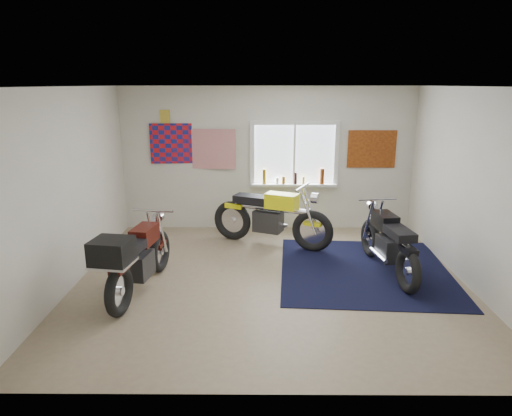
{
  "coord_description": "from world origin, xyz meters",
  "views": [
    {
      "loc": [
        -0.16,
        -6.05,
        2.74
      ],
      "look_at": [
        -0.21,
        0.4,
        0.97
      ],
      "focal_mm": 32.0,
      "sensor_mm": 36.0,
      "label": 1
    }
  ],
  "objects_px": {
    "yellow_triumph": "(271,218)",
    "black_chrome_bike": "(388,244)",
    "navy_rug": "(364,270)",
    "maroon_tourer": "(135,259)"
  },
  "relations": [
    {
      "from": "yellow_triumph",
      "to": "black_chrome_bike",
      "type": "height_order",
      "value": "yellow_triumph"
    },
    {
      "from": "navy_rug",
      "to": "yellow_triumph",
      "type": "relative_size",
      "value": 1.24
    },
    {
      "from": "yellow_triumph",
      "to": "maroon_tourer",
      "type": "xyz_separation_m",
      "value": [
        -1.82,
        -2.01,
        0.04
      ]
    },
    {
      "from": "black_chrome_bike",
      "to": "yellow_triumph",
      "type": "bearing_deg",
      "value": 47.06
    },
    {
      "from": "black_chrome_bike",
      "to": "navy_rug",
      "type": "bearing_deg",
      "value": 68.92
    },
    {
      "from": "yellow_triumph",
      "to": "navy_rug",
      "type": "bearing_deg",
      "value": -15.46
    },
    {
      "from": "navy_rug",
      "to": "maroon_tourer",
      "type": "distance_m",
      "value": 3.37
    },
    {
      "from": "yellow_triumph",
      "to": "black_chrome_bike",
      "type": "xyz_separation_m",
      "value": [
        1.71,
        -1.2,
        -0.04
      ]
    },
    {
      "from": "navy_rug",
      "to": "black_chrome_bike",
      "type": "distance_m",
      "value": 0.55
    },
    {
      "from": "navy_rug",
      "to": "yellow_triumph",
      "type": "bearing_deg",
      "value": 141.1
    }
  ]
}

